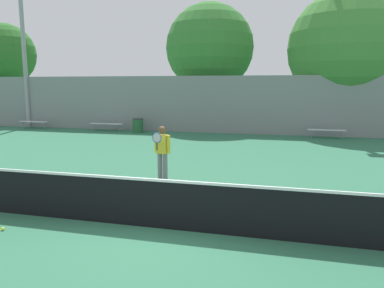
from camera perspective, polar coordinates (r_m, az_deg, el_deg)
ground_plane at (r=7.60m, az=-4.96°, el=-12.65°), size 100.00×100.00×0.00m
tennis_net at (r=7.43m, az=-5.01°, el=-9.01°), size 11.06×0.09×1.00m
tennis_player at (r=11.01m, az=-4.56°, el=-0.92°), size 0.52×0.46×1.61m
bench_courtside_near at (r=23.38m, az=-12.89°, el=2.99°), size 2.08×0.40×0.46m
bench_courtside_far at (r=20.86m, az=19.86°, el=1.96°), size 1.90×0.40×0.46m
bench_adjacent_court at (r=26.16m, az=-22.98°, el=3.12°), size 1.91×0.40×0.46m
light_pole_far_right at (r=22.20m, az=20.68°, el=15.16°), size 0.90×0.60×9.54m
light_pole_center_back at (r=27.38m, az=-24.46°, el=16.23°), size 0.90×0.60×11.62m
trash_bin at (r=22.32m, az=-8.24°, el=2.80°), size 0.66×0.66×0.81m
tennis_ball at (r=8.31m, az=-26.87°, el=-11.46°), size 0.07×0.07×0.07m
back_fence at (r=21.55m, az=8.24°, el=5.90°), size 35.20×0.06×3.31m
tree_green_tall at (r=25.34m, az=2.72°, el=14.44°), size 5.74×5.74×8.06m
tree_green_broad at (r=24.15m, az=22.45°, el=13.31°), size 6.68×6.68×8.22m
tree_dark_dense at (r=30.64m, az=-26.69°, el=12.04°), size 4.37×4.37×7.12m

